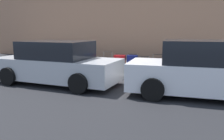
{
  "coord_description": "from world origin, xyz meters",
  "views": [
    {
      "loc": [
        -3.16,
        8.43,
        1.92
      ],
      "look_at": [
        -0.42,
        0.75,
        0.5
      ],
      "focal_mm": 36.9,
      "sensor_mm": 36.0,
      "label": 1
    }
  ],
  "objects_px": {
    "suitcase_teal_0": "(186,70)",
    "suitcase_silver_1": "(172,67)",
    "suitcase_red_5": "(120,64)",
    "fire_hydrant": "(68,61)",
    "parked_car_silver_1": "(57,64)",
    "suitcase_maroon_6": "(108,66)",
    "bollard_post": "(57,61)",
    "parked_car_white_0": "(203,71)",
    "suitcase_navy_4": "(132,64)",
    "suitcase_teal_7": "(97,65)",
    "suitcase_black_3": "(144,68)",
    "suitcase_olive_2": "(158,68)",
    "suitcase_silver_8": "(86,63)"
  },
  "relations": [
    {
      "from": "suitcase_silver_8",
      "to": "suitcase_black_3",
      "type": "bearing_deg",
      "value": 177.89
    },
    {
      "from": "parked_car_white_0",
      "to": "parked_car_silver_1",
      "type": "bearing_deg",
      "value": -0.0
    },
    {
      "from": "parked_car_white_0",
      "to": "parked_car_silver_1",
      "type": "height_order",
      "value": "parked_car_white_0"
    },
    {
      "from": "suitcase_black_3",
      "to": "parked_car_white_0",
      "type": "distance_m",
      "value": 2.92
    },
    {
      "from": "suitcase_black_3",
      "to": "fire_hydrant",
      "type": "distance_m",
      "value": 3.49
    },
    {
      "from": "suitcase_black_3",
      "to": "suitcase_olive_2",
      "type": "bearing_deg",
      "value": -167.81
    },
    {
      "from": "suitcase_silver_1",
      "to": "suitcase_teal_7",
      "type": "height_order",
      "value": "suitcase_silver_1"
    },
    {
      "from": "suitcase_teal_0",
      "to": "suitcase_silver_1",
      "type": "distance_m",
      "value": 0.57
    },
    {
      "from": "suitcase_silver_8",
      "to": "bollard_post",
      "type": "relative_size",
      "value": 1.04
    },
    {
      "from": "parked_car_white_0",
      "to": "suitcase_navy_4",
      "type": "bearing_deg",
      "value": -38.23
    },
    {
      "from": "suitcase_teal_7",
      "to": "bollard_post",
      "type": "height_order",
      "value": "bollard_post"
    },
    {
      "from": "suitcase_black_3",
      "to": "suitcase_navy_4",
      "type": "distance_m",
      "value": 0.52
    },
    {
      "from": "suitcase_navy_4",
      "to": "suitcase_teal_7",
      "type": "distance_m",
      "value": 1.59
    },
    {
      "from": "suitcase_silver_8",
      "to": "fire_hydrant",
      "type": "relative_size",
      "value": 1.03
    },
    {
      "from": "suitcase_navy_4",
      "to": "suitcase_teal_7",
      "type": "height_order",
      "value": "suitcase_navy_4"
    },
    {
      "from": "suitcase_navy_4",
      "to": "parked_car_silver_1",
      "type": "xyz_separation_m",
      "value": [
        2.26,
        2.06,
        0.2
      ]
    },
    {
      "from": "suitcase_silver_1",
      "to": "suitcase_silver_8",
      "type": "xyz_separation_m",
      "value": [
        3.67,
        -0.02,
        -0.01
      ]
    },
    {
      "from": "suitcase_silver_8",
      "to": "bollard_post",
      "type": "distance_m",
      "value": 1.4
    },
    {
      "from": "suitcase_silver_1",
      "to": "fire_hydrant",
      "type": "height_order",
      "value": "suitcase_silver_1"
    },
    {
      "from": "suitcase_maroon_6",
      "to": "suitcase_teal_7",
      "type": "distance_m",
      "value": 0.52
    },
    {
      "from": "suitcase_red_5",
      "to": "fire_hydrant",
      "type": "relative_size",
      "value": 1.08
    },
    {
      "from": "suitcase_silver_1",
      "to": "suitcase_navy_4",
      "type": "height_order",
      "value": "suitcase_silver_1"
    },
    {
      "from": "suitcase_maroon_6",
      "to": "fire_hydrant",
      "type": "relative_size",
      "value": 1.18
    },
    {
      "from": "suitcase_silver_8",
      "to": "suitcase_teal_7",
      "type": "bearing_deg",
      "value": 174.99
    },
    {
      "from": "suitcase_navy_4",
      "to": "fire_hydrant",
      "type": "height_order",
      "value": "suitcase_navy_4"
    },
    {
      "from": "suitcase_maroon_6",
      "to": "suitcase_black_3",
      "type": "bearing_deg",
      "value": 177.98
    },
    {
      "from": "suitcase_black_3",
      "to": "suitcase_red_5",
      "type": "xyz_separation_m",
      "value": [
        1.04,
        -0.03,
        0.1
      ]
    },
    {
      "from": "bollard_post",
      "to": "parked_car_white_0",
      "type": "relative_size",
      "value": 0.17
    },
    {
      "from": "suitcase_teal_0",
      "to": "parked_car_silver_1",
      "type": "height_order",
      "value": "parked_car_silver_1"
    },
    {
      "from": "suitcase_olive_2",
      "to": "suitcase_maroon_6",
      "type": "distance_m",
      "value": 2.1
    },
    {
      "from": "suitcase_silver_1",
      "to": "fire_hydrant",
      "type": "xyz_separation_m",
      "value": [
        4.55,
        0.01,
        0.02
      ]
    },
    {
      "from": "suitcase_silver_1",
      "to": "suitcase_black_3",
      "type": "height_order",
      "value": "suitcase_silver_1"
    },
    {
      "from": "suitcase_navy_4",
      "to": "suitcase_maroon_6",
      "type": "height_order",
      "value": "suitcase_maroon_6"
    },
    {
      "from": "bollard_post",
      "to": "suitcase_maroon_6",
      "type": "bearing_deg",
      "value": -176.52
    },
    {
      "from": "suitcase_silver_1",
      "to": "parked_car_white_0",
      "type": "height_order",
      "value": "parked_car_white_0"
    },
    {
      "from": "suitcase_black_3",
      "to": "suitcase_navy_4",
      "type": "height_order",
      "value": "suitcase_navy_4"
    },
    {
      "from": "suitcase_maroon_6",
      "to": "parked_car_white_0",
      "type": "relative_size",
      "value": 0.2
    },
    {
      "from": "suitcase_teal_0",
      "to": "suitcase_navy_4",
      "type": "bearing_deg",
      "value": -2.52
    },
    {
      "from": "suitcase_maroon_6",
      "to": "suitcase_red_5",
      "type": "bearing_deg",
      "value": 177.14
    },
    {
      "from": "suitcase_red_5",
      "to": "suitcase_silver_8",
      "type": "height_order",
      "value": "suitcase_red_5"
    },
    {
      "from": "parked_car_silver_1",
      "to": "suitcase_maroon_6",
      "type": "bearing_deg",
      "value": -120.13
    },
    {
      "from": "suitcase_red_5",
      "to": "suitcase_maroon_6",
      "type": "bearing_deg",
      "value": -2.86
    },
    {
      "from": "suitcase_red_5",
      "to": "suitcase_silver_8",
      "type": "distance_m",
      "value": 1.57
    },
    {
      "from": "parked_car_white_0",
      "to": "bollard_post",
      "type": "bearing_deg",
      "value": -17.2
    },
    {
      "from": "suitcase_red_5",
      "to": "parked_car_silver_1",
      "type": "distance_m",
      "value": 2.66
    },
    {
      "from": "suitcase_navy_4",
      "to": "suitcase_red_5",
      "type": "relative_size",
      "value": 1.02
    },
    {
      "from": "suitcase_maroon_6",
      "to": "parked_car_white_0",
      "type": "distance_m",
      "value": 4.23
    },
    {
      "from": "suitcase_red_5",
      "to": "fire_hydrant",
      "type": "height_order",
      "value": "suitcase_red_5"
    },
    {
      "from": "bollard_post",
      "to": "parked_car_silver_1",
      "type": "xyz_separation_m",
      "value": [
        -1.23,
        1.89,
        0.21
      ]
    },
    {
      "from": "suitcase_silver_1",
      "to": "suitcase_navy_4",
      "type": "distance_m",
      "value": 1.56
    }
  ]
}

